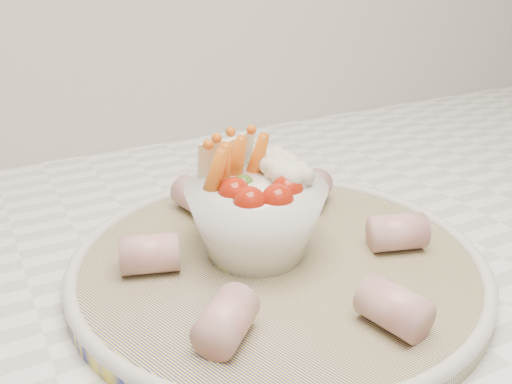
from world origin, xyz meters
TOP-DOWN VIEW (x-y plane):
  - serving_platter at (0.14, 1.37)m, footprint 0.46×0.46m
  - veggie_bowl at (0.13, 1.39)m, footprint 0.12×0.12m
  - cured_meat_rolls at (0.14, 1.37)m, footprint 0.26×0.30m

SIDE VIEW (x-z plane):
  - serving_platter at x=0.14m, z-range 0.92..0.94m
  - cured_meat_rolls at x=0.14m, z-range 0.94..0.97m
  - veggie_bowl at x=0.13m, z-range 0.92..1.03m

